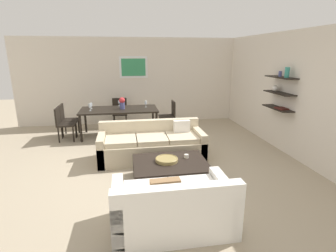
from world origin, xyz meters
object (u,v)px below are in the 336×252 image
object	(u,v)px
loveseat_white	(173,208)
dining_table	(119,111)
dining_chair_left_near	(63,122)
centerpiece_vase	(122,103)
sofa_beige	(152,145)
coffee_table	(170,172)
dining_chair_right_far	(170,114)
wine_glass_right_far	(146,103)
wine_glass_left_near	(90,106)
dining_chair_head	(120,111)
wine_glass_head	(119,102)
dining_chair_left_far	(66,118)
wine_glass_left_far	(91,105)
decorative_bowl	(167,159)
candle_jar	(186,156)

from	to	relation	value
loveseat_white	dining_table	size ratio (longest dim) A/B	0.74
dining_chair_left_near	centerpiece_vase	distance (m)	1.60
sofa_beige	centerpiece_vase	distance (m)	2.00
sofa_beige	loveseat_white	xyz separation A→B (m)	(0.02, -2.40, 0.00)
coffee_table	dining_chair_left_near	size ratio (longest dim) A/B	1.46
centerpiece_vase	dining_chair_right_far	bearing A→B (deg)	10.05
coffee_table	wine_glass_right_far	bearing A→B (deg)	92.96
dining_chair_left_near	wine_glass_left_near	world-z (taller)	wine_glass_left_near
centerpiece_vase	dining_chair_head	bearing A→B (deg)	95.59
coffee_table	dining_chair_right_far	xyz separation A→B (m)	(0.54, 3.18, 0.31)
sofa_beige	wine_glass_head	xyz separation A→B (m)	(-0.70, 2.25, 0.56)
dining_chair_left_near	wine_glass_head	world-z (taller)	wine_glass_head
sofa_beige	loveseat_white	world-z (taller)	same
dining_chair_left_far	wine_glass_right_far	bearing A→B (deg)	-2.68
sofa_beige	dining_chair_left_far	distance (m)	2.96
centerpiece_vase	wine_glass_right_far	bearing A→B (deg)	11.83
dining_chair_left_near	centerpiece_vase	world-z (taller)	centerpiece_vase
wine_glass_left_near	wine_glass_left_far	bearing A→B (deg)	90.00
sofa_beige	decorative_bowl	distance (m)	1.12
coffee_table	wine_glass_right_far	size ratio (longest dim) A/B	7.09
decorative_bowl	wine_glass_head	xyz separation A→B (m)	(-0.85, 3.35, 0.44)
dining_chair_left_far	wine_glass_right_far	xyz separation A→B (m)	(2.19, -0.10, 0.37)
dining_chair_right_far	centerpiece_vase	xyz separation A→B (m)	(-1.35, -0.24, 0.42)
dining_chair_left_far	dining_chair_left_near	bearing A→B (deg)	-90.00
wine_glass_right_far	dining_chair_head	bearing A→B (deg)	133.45
centerpiece_vase	decorative_bowl	bearing A→B (deg)	-75.34
loveseat_white	dining_chair_head	world-z (taller)	dining_chair_head
centerpiece_vase	candle_jar	bearing A→B (deg)	-68.00
decorative_bowl	dining_chair_right_far	distance (m)	3.19
dining_chair_right_far	loveseat_white	bearing A→B (deg)	-99.28
wine_glass_head	wine_glass_right_far	bearing A→B (deg)	-23.27
wine_glass_head	loveseat_white	bearing A→B (deg)	-81.22
sofa_beige	dining_table	bearing A→B (deg)	111.28
loveseat_white	wine_glass_right_far	size ratio (longest dim) A/B	8.49
centerpiece_vase	wine_glass_left_far	bearing A→B (deg)	170.67
dining_chair_right_far	dining_chair_left_near	bearing A→B (deg)	-171.03
decorative_bowl	wine_glass_left_far	distance (m)	3.46
sofa_beige	wine_glass_left_far	bearing A→B (deg)	126.90
dining_table	dining_chair_head	world-z (taller)	dining_chair_head
sofa_beige	wine_glass_left_near	distance (m)	2.30
coffee_table	dining_chair_head	distance (m)	3.99
dining_chair_left_near	dining_chair_left_far	world-z (taller)	same
loveseat_white	wine_glass_left_far	size ratio (longest dim) A/B	9.21
dining_chair_left_far	candle_jar	bearing A→B (deg)	-48.78
dining_chair_head	centerpiece_vase	distance (m)	1.02
candle_jar	wine_glass_head	size ratio (longest dim) A/B	0.54
loveseat_white	dining_chair_left_far	world-z (taller)	dining_chair_left_far
dining_chair_head	wine_glass_head	bearing A→B (deg)	-90.00
dining_chair_left_near	coffee_table	bearing A→B (deg)	-49.26
loveseat_white	dining_chair_right_far	size ratio (longest dim) A/B	1.75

